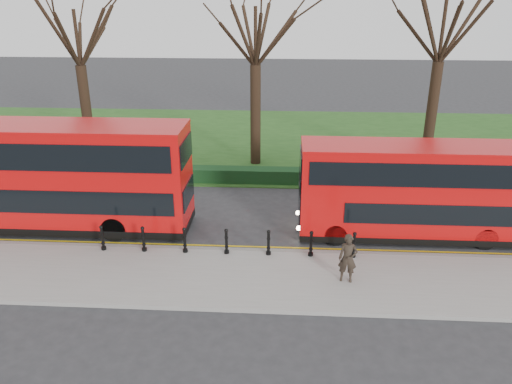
# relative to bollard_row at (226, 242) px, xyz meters

# --- Properties ---
(ground) EXTENTS (120.00, 120.00, 0.00)m
(ground) POSITION_rel_bollard_row_xyz_m (-1.56, 1.35, -0.65)
(ground) COLOR #28282B
(ground) RESTS_ON ground
(pavement) EXTENTS (60.00, 4.00, 0.15)m
(pavement) POSITION_rel_bollard_row_xyz_m (-1.56, -1.65, -0.58)
(pavement) COLOR gray
(pavement) RESTS_ON ground
(kerb) EXTENTS (60.00, 0.25, 0.16)m
(kerb) POSITION_rel_bollard_row_xyz_m (-1.56, 0.35, -0.58)
(kerb) COLOR slate
(kerb) RESTS_ON ground
(grass_verge) EXTENTS (60.00, 18.00, 0.06)m
(grass_verge) POSITION_rel_bollard_row_xyz_m (-1.56, 16.35, -0.62)
(grass_verge) COLOR #1E4517
(grass_verge) RESTS_ON ground
(hedge) EXTENTS (60.00, 0.90, 0.80)m
(hedge) POSITION_rel_bollard_row_xyz_m (-1.56, 8.15, -0.25)
(hedge) COLOR black
(hedge) RESTS_ON ground
(yellow_line_outer) EXTENTS (60.00, 0.10, 0.01)m
(yellow_line_outer) POSITION_rel_bollard_row_xyz_m (-1.56, 0.65, -0.64)
(yellow_line_outer) COLOR yellow
(yellow_line_outer) RESTS_ON ground
(yellow_line_inner) EXTENTS (60.00, 0.10, 0.01)m
(yellow_line_inner) POSITION_rel_bollard_row_xyz_m (-1.56, 0.85, -0.64)
(yellow_line_inner) COLOR yellow
(yellow_line_inner) RESTS_ON ground
(tree_left) EXTENTS (6.65, 6.65, 10.39)m
(tree_left) POSITION_rel_bollard_row_xyz_m (-9.56, 11.35, 6.89)
(tree_left) COLOR black
(tree_left) RESTS_ON ground
(tree_mid) EXTENTS (6.77, 6.77, 10.58)m
(tree_mid) POSITION_rel_bollard_row_xyz_m (0.44, 11.35, 7.04)
(tree_mid) COLOR black
(tree_mid) RESTS_ON ground
(tree_right) EXTENTS (7.06, 7.06, 11.04)m
(tree_right) POSITION_rel_bollard_row_xyz_m (10.44, 11.35, 7.37)
(tree_right) COLOR black
(tree_right) RESTS_ON ground
(bollard_row) EXTENTS (9.93, 0.15, 1.00)m
(bollard_row) POSITION_rel_bollard_row_xyz_m (0.00, 0.00, 0.00)
(bollard_row) COLOR black
(bollard_row) RESTS_ON pavement
(bus_lead) EXTENTS (11.57, 2.66, 4.60)m
(bus_lead) POSITION_rel_bollard_row_xyz_m (-7.63, 2.24, 1.67)
(bus_lead) COLOR #B80B0B
(bus_lead) RESTS_ON ground
(bus_rear) EXTENTS (10.01, 2.30, 3.98)m
(bus_rear) POSITION_rel_bollard_row_xyz_m (7.83, 2.24, 1.36)
(bus_rear) COLOR #B80B0B
(bus_rear) RESTS_ON ground
(pedestrian) EXTENTS (0.70, 0.51, 1.78)m
(pedestrian) POSITION_rel_bollard_row_xyz_m (4.44, -1.72, 0.39)
(pedestrian) COLOR #2B221B
(pedestrian) RESTS_ON pavement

